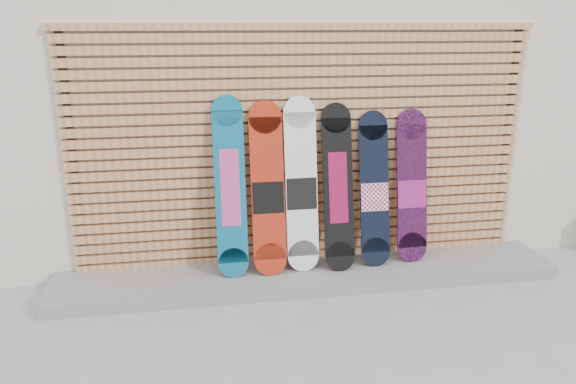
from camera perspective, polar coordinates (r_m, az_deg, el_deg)
name	(u,v)px	position (r m, az deg, el deg)	size (l,w,h in m)	color
ground	(343,316)	(4.72, 5.58, -12.40)	(80.00, 80.00, 0.00)	#959598
building	(315,60)	(7.65, 2.78, 13.24)	(12.00, 5.00, 3.60)	beige
concrete_step	(308,275)	(5.25, 2.08, -8.39)	(4.60, 0.70, 0.12)	gray
slat_wall	(303,147)	(5.14, 1.56, 4.63)	(4.26, 0.08, 2.29)	#BE7D4F
snowboard_0	(230,188)	(4.94, -5.90, 0.45)	(0.27, 0.35, 1.58)	#0D6085
snowboard_1	(268,190)	(4.98, -2.07, 0.19)	(0.30, 0.36, 1.53)	#AF2812
snowboard_2	(301,186)	(5.04, 1.36, 0.59)	(0.29, 0.32, 1.56)	white
snowboard_3	(338,188)	(5.09, 5.10, 0.44)	(0.28, 0.37, 1.49)	black
snowboard_4	(374,190)	(5.22, 8.76, 0.17)	(0.27, 0.33, 1.42)	black
snowboard_5	(412,187)	(5.36, 12.46, 0.45)	(0.29, 0.29, 1.42)	black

